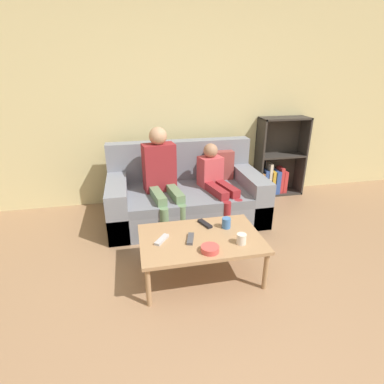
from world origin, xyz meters
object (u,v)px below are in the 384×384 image
cup_far (241,239)px  tv_remote_2 (162,240)px  cup_near (226,223)px  person_adult (161,172)px  snack_bowl (210,249)px  coffee_table (201,241)px  bookshelf (277,164)px  tv_remote_1 (205,224)px  person_child (216,180)px  couch (186,195)px  tv_remote_0 (190,239)px

cup_far → tv_remote_2: cup_far is taller
cup_near → cup_far: cup_near is taller
person_adult → snack_bowl: 1.30m
coffee_table → snack_bowl: (0.02, -0.22, 0.06)m
bookshelf → tv_remote_1: size_ratio=6.19×
cup_near → person_child: bearing=80.0°
couch → tv_remote_2: 1.20m
tv_remote_0 → snack_bowl: snack_bowl is taller
couch → cup_far: size_ratio=20.77×
person_adult → cup_near: person_adult is taller
cup_far → tv_remote_1: 0.42m
coffee_table → person_adult: 1.09m
person_child → snack_bowl: person_child is taller
bookshelf → tv_remote_2: size_ratio=6.55×
cup_far → couch: bearing=99.4°
coffee_table → tv_remote_1: size_ratio=5.82×
bookshelf → tv_remote_2: bearing=-138.6°
coffee_table → tv_remote_1: tv_remote_1 is taller
coffee_table → person_adult: size_ratio=0.92×
snack_bowl → tv_remote_0: bearing=119.8°
bookshelf → coffee_table: 2.21m
coffee_table → person_adult: bearing=101.2°
coffee_table → cup_far: 0.35m
bookshelf → person_adult: size_ratio=0.98×
cup_near → bookshelf: bearing=50.6°
couch → tv_remote_0: 1.18m
snack_bowl → coffee_table: bearing=95.4°
tv_remote_1 → snack_bowl: 0.43m
bookshelf → cup_near: bookshelf is taller
snack_bowl → tv_remote_2: bearing=146.2°
person_adult → person_child: 0.63m
couch → tv_remote_1: (0.00, -0.93, 0.11)m
couch → tv_remote_0: bearing=-98.7°
tv_remote_0 → snack_bowl: (0.11, -0.20, 0.01)m
couch → cup_far: bearing=-80.6°
cup_near → tv_remote_1: cup_near is taller
cup_near → tv_remote_1: bearing=152.7°
tv_remote_0 → tv_remote_1: size_ratio=1.01×
couch → bookshelf: size_ratio=1.64×
tv_remote_2 → bookshelf: bearing=77.2°
bookshelf → tv_remote_0: size_ratio=6.16×
person_adult → cup_far: 1.31m
person_child → tv_remote_2: bearing=-140.7°
bookshelf → tv_remote_1: 2.00m
person_child → tv_remote_1: (-0.33, -0.79, -0.12)m
couch → cup_far: 1.32m
cup_far → tv_remote_1: (-0.21, 0.37, -0.03)m
couch → coffee_table: bearing=-94.3°
coffee_table → cup_near: cup_near is taller
person_adult → tv_remote_2: person_adult is taller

